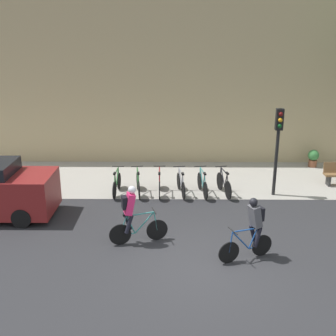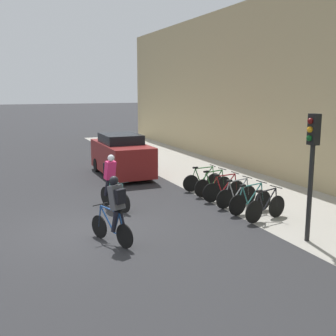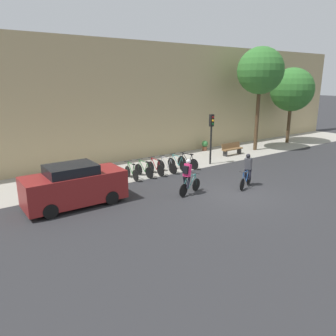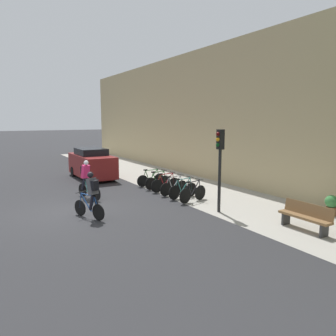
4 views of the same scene
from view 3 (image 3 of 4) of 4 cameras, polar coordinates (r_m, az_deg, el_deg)
ground at (r=16.25m, az=11.55°, el=-4.41°), size 200.00×200.00×0.00m
kerb_strip at (r=21.19m, az=-1.81°, el=0.53°), size 44.00×4.50×0.01m
building_facade at (r=22.72m, az=-5.54°, el=11.44°), size 44.00×0.60×7.82m
cyclist_pink at (r=15.53m, az=3.50°, el=-1.38°), size 1.66×0.63×1.76m
cyclist_grey at (r=17.18m, az=13.69°, el=-0.16°), size 1.52×0.71×1.74m
parked_bike_0 at (r=18.23m, az=-6.37°, el=-0.75°), size 0.46×1.61×0.95m
parked_bike_1 at (r=18.61m, az=-4.22°, el=-0.34°), size 0.46×1.61×0.96m
parked_bike_2 at (r=19.02m, az=-2.17°, el=0.04°), size 0.46×1.68×0.97m
parked_bike_3 at (r=19.46m, az=-0.21°, el=0.38°), size 0.46×1.66×0.95m
parked_bike_4 at (r=19.91m, az=1.67°, el=0.73°), size 0.46×1.69×0.96m
parked_bike_5 at (r=20.39m, az=3.46°, el=1.07°), size 0.50×1.61×0.97m
traffic_light_pole at (r=21.17m, az=7.56°, el=6.61°), size 0.26×0.30×3.23m
bench at (r=24.40m, az=11.07°, el=3.34°), size 1.81×0.44×0.89m
parked_car at (r=14.79m, az=-16.00°, el=-3.00°), size 4.30×1.84×1.85m
street_tree_0 at (r=26.16m, az=15.80°, el=15.94°), size 3.44×3.44×7.71m
street_tree_1 at (r=30.24m, az=20.78°, el=12.63°), size 3.62×3.62×6.34m
potted_plant at (r=25.62m, az=6.42°, el=4.00°), size 0.48×0.48×0.78m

